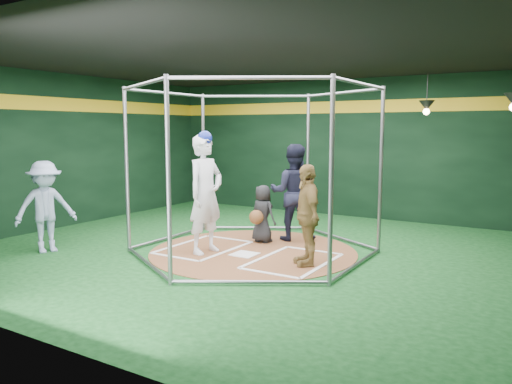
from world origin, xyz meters
The scene contains 12 objects.
room_shell centered at (0.00, 0.01, 1.75)m, with size 10.10×9.10×3.53m.
clay_disc centered at (0.00, 0.00, 0.01)m, with size 3.80×3.80×0.01m, color brown.
home_plate centered at (0.00, -0.30, 0.02)m, with size 0.43×0.43×0.01m, color white.
batter_box_left centered at (-0.95, -0.25, 0.02)m, with size 1.17×1.77×0.01m.
batter_box_right centered at (0.95, -0.25, 0.02)m, with size 1.17×1.77×0.01m.
batting_cage centered at (0.00, 0.00, 1.50)m, with size 4.05×4.67×3.00m.
pendant_lamp_near centered at (2.20, 3.60, 2.74)m, with size 0.34×0.34×0.90m.
batter_figure centered at (-0.69, -0.52, 1.10)m, with size 0.60×0.83×2.21m.
visitor_leopard centered at (1.23, -0.32, 0.85)m, with size 0.98×0.41×1.67m, color tan.
catcher_figure centered at (-0.23, 0.72, 0.58)m, with size 0.61×0.61×1.14m.
umpire centered at (0.19, 1.23, 0.98)m, with size 0.94×0.73×1.94m, color black.
bystander_blue centered at (-3.25, -1.96, 0.84)m, with size 1.08×0.62×1.68m, color #91A0C0.
Camera 1 is at (4.69, -7.66, 2.26)m, focal length 35.00 mm.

